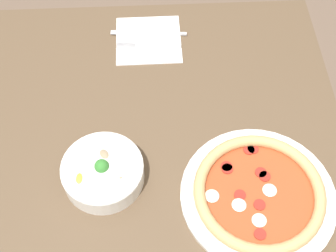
{
  "coord_description": "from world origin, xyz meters",
  "views": [
    {
      "loc": [
        -0.49,
        -0.05,
        1.69
      ],
      "look_at": [
        0.12,
        -0.08,
        0.76
      ],
      "focal_mm": 50.0,
      "sensor_mm": 36.0,
      "label": 1
    }
  ],
  "objects": [
    {
      "name": "knife",
      "position": [
        0.44,
        -0.05,
        0.75
      ],
      "size": [
        0.03,
        0.22,
        0.01
      ],
      "rotation": [
        0.0,
        0.0,
        1.49
      ],
      "color": "silver",
      "rests_on": "napkin"
    },
    {
      "name": "bowl",
      "position": [
        0.0,
        0.07,
        0.78
      ],
      "size": [
        0.18,
        0.18,
        0.07
      ],
      "color": "white",
      "rests_on": "dining_table"
    },
    {
      "name": "napkin",
      "position": [
        0.42,
        -0.04,
        0.75
      ],
      "size": [
        0.18,
        0.18,
        0.0
      ],
      "color": "white",
      "rests_on": "dining_table"
    },
    {
      "name": "pizza",
      "position": [
        -0.06,
        -0.27,
        0.76
      ],
      "size": [
        0.34,
        0.34,
        0.04
      ],
      "color": "white",
      "rests_on": "dining_table"
    },
    {
      "name": "dining_table",
      "position": [
        0.0,
        0.0,
        0.64
      ],
      "size": [
        1.13,
        1.02,
        0.74
      ],
      "color": "brown",
      "rests_on": "ground_plane"
    },
    {
      "name": "fork",
      "position": [
        0.4,
        -0.04,
        0.75
      ],
      "size": [
        0.02,
        0.18,
        0.0
      ],
      "rotation": [
        0.0,
        0.0,
        1.49
      ],
      "color": "silver",
      "rests_on": "napkin"
    }
  ]
}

